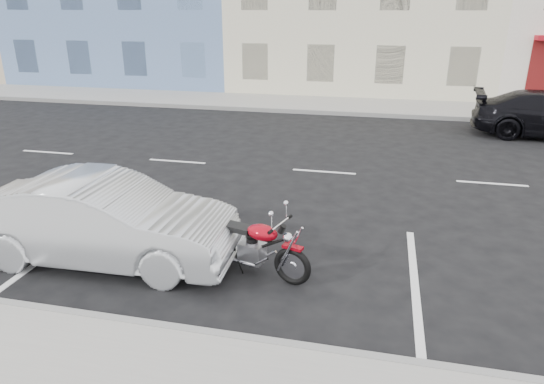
{
  "coord_description": "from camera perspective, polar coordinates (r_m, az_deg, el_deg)",
  "views": [
    {
      "loc": [
        -0.7,
        -11.69,
        3.91
      ],
      "look_at": [
        -2.51,
        -3.75,
        0.8
      ],
      "focal_mm": 32.0,
      "sensor_mm": 36.0,
      "label": 1
    }
  ],
  "objects": [
    {
      "name": "ground",
      "position": [
        12.35,
        15.38,
        1.66
      ],
      "size": [
        120.0,
        120.0,
        0.0
      ],
      "primitive_type": "plane",
      "color": "black",
      "rests_on": "ground"
    },
    {
      "name": "curb_near",
      "position": [
        7.43,
        -25.77,
        -12.49
      ],
      "size": [
        80.0,
        0.12,
        0.16
      ],
      "primitive_type": "cube",
      "color": "gray",
      "rests_on": "ground"
    },
    {
      "name": "sidewalk_far",
      "position": [
        21.19,
        0.9,
        10.46
      ],
      "size": [
        80.0,
        3.4,
        0.15
      ],
      "primitive_type": "cube",
      "color": "gray",
      "rests_on": "ground"
    },
    {
      "name": "sedan_silver",
      "position": [
        8.25,
        -19.11,
        -3.18
      ],
      "size": [
        4.34,
        1.63,
        1.42
      ],
      "primitive_type": "imported",
      "rotation": [
        0.0,
        0.0,
        1.6
      ],
      "color": "#B8BCC1",
      "rests_on": "ground"
    },
    {
      "name": "curb_far",
      "position": [
        19.56,
        -0.14,
        9.59
      ],
      "size": [
        80.0,
        0.12,
        0.16
      ],
      "primitive_type": "cube",
      "color": "gray",
      "rests_on": "ground"
    },
    {
      "name": "motorcycle",
      "position": [
        7.23,
        2.6,
        -7.83
      ],
      "size": [
        1.87,
        0.81,
        0.96
      ],
      "rotation": [
        0.0,
        0.0,
        -0.28
      ],
      "color": "black",
      "rests_on": "ground"
    }
  ]
}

